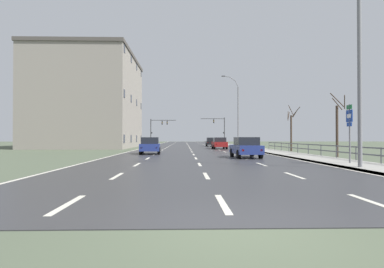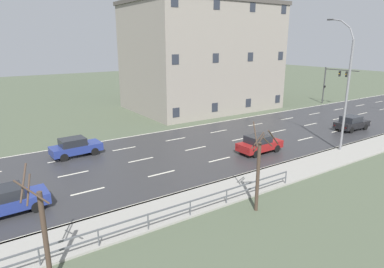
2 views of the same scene
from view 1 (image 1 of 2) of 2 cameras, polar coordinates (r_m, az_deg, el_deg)
The scene contains 16 objects.
ground_plane at distance 53.38m, azimuth -0.52°, elevation -2.38°, with size 160.00×160.00×0.12m.
road_asphalt_strip at distance 65.36m, azimuth -0.70°, elevation -2.00°, with size 14.00×120.00×0.03m.
sidewalk_right at distance 66.02m, azimuth 6.64°, elevation -1.94°, with size 3.00×120.00×0.12m.
guardrail at distance 28.39m, azimuth 20.77°, elevation -2.28°, with size 0.07×28.29×1.00m.
street_lamp_foreground at distance 17.89m, azimuth 26.93°, elevation 12.30°, with size 2.73×0.24×11.31m.
street_lamp_midground at distance 50.87m, azimuth 7.96°, elevation 3.79°, with size 2.69×0.24×11.23m.
highway_sign at distance 20.10m, azimuth 26.02°, elevation 1.26°, with size 0.09×0.68×3.39m.
traffic_signal_right at distance 69.82m, azimuth 4.96°, elevation 1.28°, with size 5.22×0.36×5.90m.
traffic_signal_left at distance 69.35m, azimuth -6.11°, elevation 1.25°, with size 5.43×0.36×5.53m.
car_near_left at distance 44.00m, azimuth 4.84°, elevation -1.61°, with size 1.90×4.13×1.57m.
car_far_right at distance 24.87m, azimuth 9.46°, elevation -2.32°, with size 1.96×4.16×1.57m.
car_distant at distance 30.40m, azimuth -7.38°, elevation -2.02°, with size 2.01×4.19×1.57m.
car_far_left at distance 57.74m, azimuth 3.39°, elevation -1.39°, with size 1.93×4.15×1.57m.
brick_building at distance 53.84m, azimuth -17.57°, elevation 5.47°, with size 14.21×19.66×14.50m.
bare_tree_near at distance 27.89m, azimuth 24.25°, elevation 0.95°, with size 1.42×1.02×5.05m.
bare_tree_mid at distance 38.28m, azimuth 17.11°, elevation 0.68°, with size 1.40×1.41×5.21m.
Camera 1 is at (-0.89, -5.35, 1.52)m, focal length 30.25 mm.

